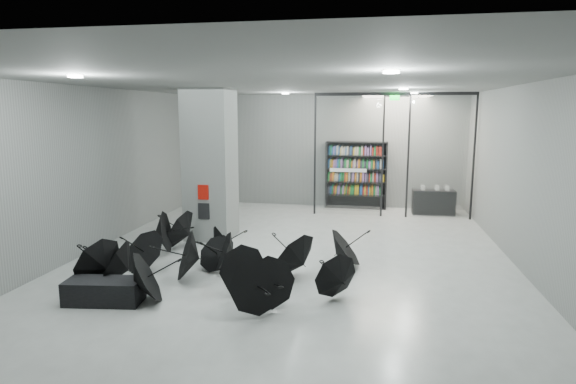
% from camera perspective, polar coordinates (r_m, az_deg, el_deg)
% --- Properties ---
extents(room, '(14.00, 14.02, 4.01)m').
position_cam_1_polar(room, '(10.38, 0.19, 6.46)').
color(room, gray).
rests_on(room, ground).
extents(column, '(1.20, 1.20, 4.00)m').
position_cam_1_polar(column, '(13.02, -9.21, 3.25)').
color(column, slate).
rests_on(column, ground).
extents(fire_cabinet, '(0.28, 0.04, 0.38)m').
position_cam_1_polar(fire_cabinet, '(12.53, -10.06, -0.02)').
color(fire_cabinet, '#A50A07').
rests_on(fire_cabinet, column).
extents(info_panel, '(0.30, 0.03, 0.42)m').
position_cam_1_polar(info_panel, '(12.62, -9.99, -2.26)').
color(info_panel, black).
rests_on(info_panel, column).
extents(exit_sign, '(0.30, 0.06, 0.15)m').
position_cam_1_polar(exit_sign, '(15.53, 12.57, 10.88)').
color(exit_sign, '#0CE533').
rests_on(exit_sign, room).
extents(glass_partition, '(5.06, 0.08, 4.00)m').
position_cam_1_polar(glass_partition, '(15.78, 12.29, 4.91)').
color(glass_partition, silver).
rests_on(glass_partition, ground).
extents(bench, '(1.40, 0.74, 0.43)m').
position_cam_1_polar(bench, '(9.39, -21.05, -10.96)').
color(bench, black).
rests_on(bench, ground).
extents(bookshelf, '(2.16, 0.48, 2.36)m').
position_cam_1_polar(bookshelf, '(17.12, 8.11, 2.02)').
color(bookshelf, black).
rests_on(bookshelf, ground).
extents(shop_counter, '(1.39, 0.59, 0.82)m').
position_cam_1_polar(shop_counter, '(16.71, 16.92, -1.16)').
color(shop_counter, black).
rests_on(shop_counter, ground).
extents(umbrella_cluster, '(5.73, 4.71, 1.29)m').
position_cam_1_polar(umbrella_cluster, '(10.07, -9.27, -8.47)').
color(umbrella_cluster, black).
rests_on(umbrella_cluster, ground).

